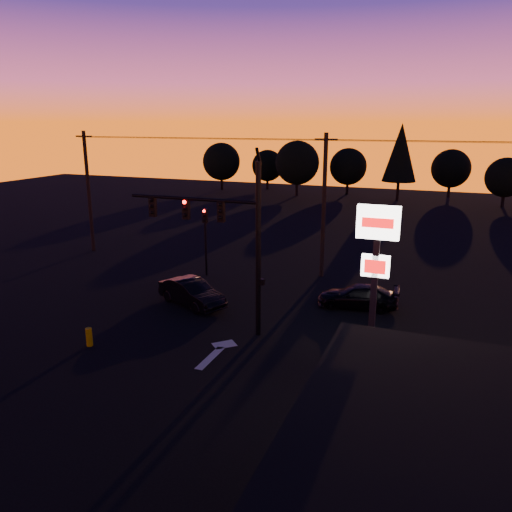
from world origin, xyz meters
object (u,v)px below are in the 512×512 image
(bollard, at_px, (89,337))
(car_right, at_px, (358,296))
(traffic_signal_mast, at_px, (225,229))
(suv_parked, at_px, (488,442))
(secondary_signal, at_px, (205,232))
(pylon_sign, at_px, (376,258))
(car_mid, at_px, (192,292))

(bollard, xyz_separation_m, car_right, (10.21, 9.11, 0.20))
(traffic_signal_mast, distance_m, suv_parked, 13.30)
(secondary_signal, distance_m, pylon_sign, 15.75)
(car_right, bearing_deg, bollard, -55.79)
(car_right, height_order, suv_parked, suv_parked)
(bollard, relative_size, car_right, 0.20)
(secondary_signal, bearing_deg, car_mid, -71.41)
(traffic_signal_mast, distance_m, car_mid, 5.78)
(suv_parked, bearing_deg, car_mid, 139.33)
(bollard, bearing_deg, suv_parked, -7.74)
(secondary_signal, distance_m, car_mid, 5.85)
(secondary_signal, height_order, car_right, secondary_signal)
(bollard, distance_m, car_right, 13.68)
(traffic_signal_mast, bearing_deg, car_right, 44.73)
(bollard, distance_m, suv_parked, 16.13)
(secondary_signal, height_order, bollard, secondary_signal)
(traffic_signal_mast, height_order, pylon_sign, traffic_signal_mast)
(secondary_signal, distance_m, bollard, 11.63)
(suv_parked, bearing_deg, bollard, 162.10)
(car_mid, bearing_deg, car_right, -46.70)
(suv_parked, bearing_deg, car_right, 106.96)
(suv_parked, bearing_deg, secondary_signal, 129.52)
(traffic_signal_mast, xyz_separation_m, suv_parked, (11.06, -6.05, -4.26))
(traffic_signal_mast, height_order, car_mid, traffic_signal_mast)
(pylon_sign, relative_size, suv_parked, 1.41)
(bollard, xyz_separation_m, suv_parked, (15.98, -2.17, 0.26))
(car_mid, height_order, suv_parked, car_mid)
(traffic_signal_mast, relative_size, suv_parked, 1.77)
(secondary_signal, bearing_deg, traffic_signal_mast, -56.81)
(pylon_sign, xyz_separation_m, bollard, (-12.03, -1.38, -4.50))
(bollard, relative_size, car_mid, 0.20)
(bollard, height_order, suv_parked, suv_parked)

